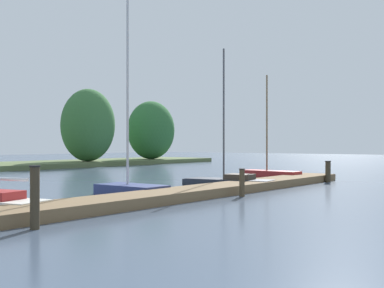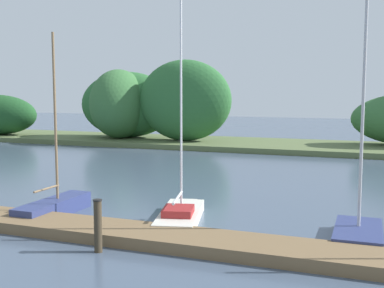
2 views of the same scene
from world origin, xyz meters
name	(u,v)px [view 1 (image 1 of 2)]	position (x,y,z in m)	size (l,w,h in m)	color
dock_pier	(122,201)	(0.00, 11.64, 0.17)	(30.16, 1.80, 0.35)	brown
sailboat_3	(129,187)	(2.61, 13.99, 0.34)	(1.40, 3.03, 7.64)	navy
sailboat_4	(227,181)	(8.06, 13.08, 0.28)	(1.99, 4.42, 6.40)	#232833
sailboat_5	(268,174)	(13.27, 13.88, 0.32)	(1.19, 3.62, 5.81)	maroon
mooring_piling_1	(35,197)	(-4.11, 10.29, 0.75)	(0.25, 0.25, 1.50)	#3D3323
mooring_piling_2	(242,182)	(4.94, 10.32, 0.54)	(0.23, 0.23, 1.06)	#4C3D28
mooring_piling_3	(328,171)	(13.64, 10.56, 0.56)	(0.31, 0.31, 1.11)	#3D3323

